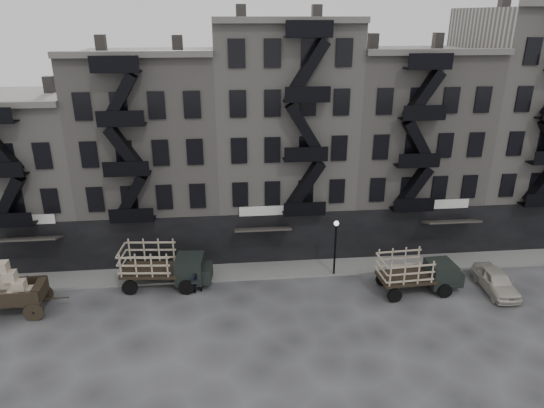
{
  "coord_description": "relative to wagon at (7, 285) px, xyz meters",
  "views": [
    {
      "loc": [
        -4.45,
        -27.37,
        17.52
      ],
      "look_at": [
        -1.32,
        4.0,
        5.16
      ],
      "focal_mm": 32.0,
      "sensor_mm": 36.0,
      "label": 1
    }
  ],
  "objects": [
    {
      "name": "building_mideast",
      "position": [
        28.12,
        9.82,
        5.46
      ],
      "size": [
        10.0,
        11.35,
        16.2
      ],
      "color": "gray",
      "rests_on": "ground"
    },
    {
      "name": "lamp_post",
      "position": [
        21.12,
        2.59,
        0.74
      ],
      "size": [
        0.36,
        0.36,
        4.28
      ],
      "color": "black",
      "rests_on": "ground"
    },
    {
      "name": "building_center",
      "position": [
        18.12,
        9.82,
        6.46
      ],
      "size": [
        10.0,
        11.35,
        18.2
      ],
      "color": "gray",
      "rests_on": "ground"
    },
    {
      "name": "wagon",
      "position": [
        0.0,
        0.0,
        0.0
      ],
      "size": [
        4.33,
        2.47,
        3.58
      ],
      "rotation": [
        0.0,
        0.0,
        0.05
      ],
      "color": "black",
      "rests_on": "ground"
    },
    {
      "name": "sidewalk",
      "position": [
        18.12,
        3.74,
        -1.97
      ],
      "size": [
        55.0,
        2.5,
        0.15
      ],
      "primitive_type": "cube",
      "color": "slate",
      "rests_on": "ground"
    },
    {
      "name": "building_midwest",
      "position": [
        8.12,
        9.82,
        5.46
      ],
      "size": [
        10.0,
        11.35,
        16.2
      ],
      "color": "gray",
      "rests_on": "ground"
    },
    {
      "name": "car_east",
      "position": [
        31.56,
        -0.51,
        -1.29
      ],
      "size": [
        1.98,
        4.49,
        1.5
      ],
      "primitive_type": "imported",
      "rotation": [
        0.0,
        0.0,
        -0.05
      ],
      "color": "beige",
      "rests_on": "ground"
    },
    {
      "name": "stake_truck_east",
      "position": [
        26.19,
        0.0,
        -0.44
      ],
      "size": [
        5.72,
        2.61,
        2.81
      ],
      "rotation": [
        0.0,
        0.0,
        0.06
      ],
      "color": "black",
      "rests_on": "ground"
    },
    {
      "name": "building_east",
      "position": [
        38.12,
        9.82,
        6.96
      ],
      "size": [
        10.0,
        11.35,
        19.2
      ],
      "color": "gray",
      "rests_on": "ground"
    },
    {
      "name": "pedestrian_mid",
      "position": [
        11.33,
        1.43,
        -1.05
      ],
      "size": [
        1.16,
        1.02,
        1.99
      ],
      "primitive_type": "imported",
      "rotation": [
        0.0,
        0.0,
        3.47
      ],
      "color": "black",
      "rests_on": "ground"
    },
    {
      "name": "stake_truck_west",
      "position": [
        9.19,
        2.43,
        -0.32
      ],
      "size": [
        6.21,
        2.96,
        3.03
      ],
      "rotation": [
        0.0,
        0.0,
        -0.09
      ],
      "color": "black",
      "rests_on": "ground"
    },
    {
      "name": "pedestrian_west",
      "position": [
        0.56,
        1.66,
        -1.21
      ],
      "size": [
        0.72,
        0.7,
        1.66
      ],
      "primitive_type": "imported",
      "rotation": [
        0.0,
        0.0,
        0.72
      ],
      "color": "black",
      "rests_on": "ground"
    },
    {
      "name": "ground",
      "position": [
        18.12,
        -0.01,
        -2.04
      ],
      "size": [
        140.0,
        140.0,
        0.0
      ],
      "primitive_type": "plane",
      "color": "#38383A",
      "rests_on": "ground"
    },
    {
      "name": "building_west",
      "position": [
        -1.88,
        9.82,
        3.96
      ],
      "size": [
        10.0,
        11.35,
        13.2
      ],
      "color": "gray",
      "rests_on": "ground"
    }
  ]
}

